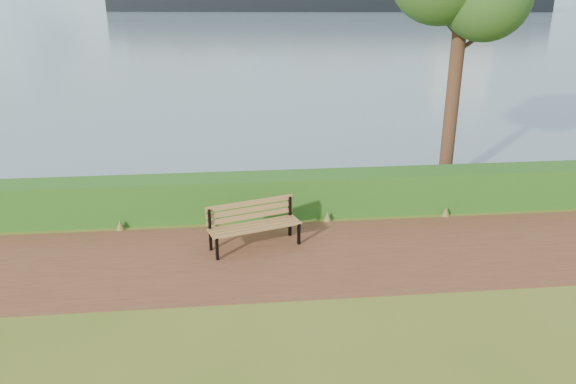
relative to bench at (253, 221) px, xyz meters
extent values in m
plane|color=#4B5F1B|center=(0.20, -0.93, -0.56)|extent=(140.00, 140.00, 0.00)
cube|color=#552F1D|center=(0.20, -0.63, -0.56)|extent=(40.00, 3.40, 0.01)
cube|color=#1D4F16|center=(0.20, 1.67, -0.06)|extent=(32.00, 0.85, 1.00)
cube|color=black|center=(-0.77, -0.60, -0.32)|extent=(0.07, 0.08, 0.49)
cube|color=black|center=(-0.91, -0.14, -0.10)|extent=(0.07, 0.08, 0.93)
cube|color=black|center=(-0.84, -0.37, -0.11)|extent=(0.22, 0.55, 0.05)
cube|color=black|center=(0.97, -0.05, -0.32)|extent=(0.07, 0.08, 0.49)
cube|color=black|center=(0.83, 0.41, -0.10)|extent=(0.07, 0.08, 0.93)
cube|color=black|center=(0.90, 0.18, -0.11)|extent=(0.22, 0.55, 0.05)
cube|color=olive|center=(0.09, -0.29, -0.08)|extent=(1.89, 0.68, 0.04)
cube|color=olive|center=(0.05, -0.16, -0.08)|extent=(1.89, 0.68, 0.04)
cube|color=olive|center=(0.01, -0.03, -0.08)|extent=(1.89, 0.68, 0.04)
cube|color=olive|center=(-0.03, 0.10, -0.08)|extent=(1.89, 0.68, 0.04)
cube|color=olive|center=(-0.05, 0.16, 0.05)|extent=(1.88, 0.63, 0.11)
cube|color=olive|center=(-0.05, 0.16, 0.21)|extent=(1.88, 0.63, 0.11)
cube|color=olive|center=(-0.05, 0.16, 0.36)|extent=(1.88, 0.63, 0.11)
cylinder|color=#382117|center=(5.41, 3.18, 2.66)|extent=(0.36, 0.36, 6.44)
cylinder|color=#382117|center=(5.82, 3.18, 3.37)|extent=(0.94, 0.11, 0.70)
cylinder|color=#382117|center=(5.06, 3.27, 3.82)|extent=(0.73, 0.34, 0.64)
cube|color=black|center=(18.25, 98.90, 1.15)|extent=(80.61, 22.30, 7.97)
camera|label=1|loc=(-0.39, -10.92, 4.79)|focal=35.00mm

